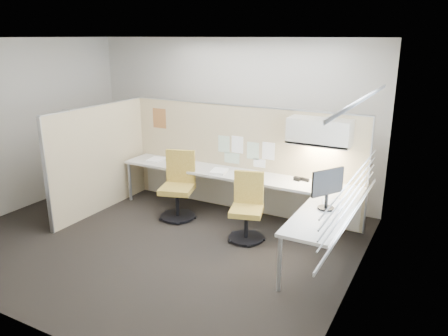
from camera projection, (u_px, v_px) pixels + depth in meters
The scene contains 26 objects.
floor at pixel (158, 238), 6.36m from camera, with size 5.50×4.50×0.01m, color black.
ceiling at pixel (148, 37), 5.54m from camera, with size 5.50×4.50×0.01m, color white.
wall_back at pixel (230, 118), 7.85m from camera, with size 5.50×0.02×2.80m, color beige.
wall_front at pixel (6, 196), 4.05m from camera, with size 5.50×0.02×2.80m, color beige.
wall_left at pixel (19, 126), 7.20m from camera, with size 0.02×4.50×2.80m, color beige.
wall_right at pixel (359, 174), 4.70m from camera, with size 0.02×4.50×2.80m, color beige.
window_pane at pixel (358, 160), 4.67m from camera, with size 0.01×2.80×1.30m, color #9CA6B6.
partition_back at pixel (241, 159), 7.20m from camera, with size 4.10×0.06×1.75m, color tan.
partition_left at pixel (100, 159), 7.20m from camera, with size 0.06×2.20×1.75m, color tan.
desk at pixel (249, 187), 6.71m from camera, with size 4.00×2.07×0.73m.
overhead_bin at pixel (320, 132), 6.23m from camera, with size 0.90×0.36×0.38m, color beige.
task_light_strip at pixel (319, 146), 6.29m from camera, with size 0.60×0.06×0.02m, color #FFEABF.
pinned_papers at pixel (244, 151), 7.09m from camera, with size 1.01×0.00×0.47m.
poster at pixel (159, 118), 7.74m from camera, with size 0.28×0.00×0.35m, color orange.
chair_left at pixel (178, 188), 6.99m from camera, with size 0.62×0.64×1.06m.
chair_right at pixel (247, 209), 6.24m from camera, with size 0.56×0.57×0.96m.
monitor at pixel (327, 187), 5.41m from camera, with size 0.29×0.44×0.52m.
phone at pixel (320, 186), 6.19m from camera, with size 0.24×0.22×0.12m.
stapler at pixel (305, 180), 6.55m from camera, with size 0.14×0.04×0.05m, color black.
tape_dispenser at pixel (297, 179), 6.57m from camera, with size 0.10×0.06×0.06m, color black.
coat_hook at pixel (64, 133), 6.57m from camera, with size 0.18×0.43×1.29m.
paper_stack_0 at pixel (156, 160), 7.65m from camera, with size 0.23×0.30×0.02m, color white.
paper_stack_1 at pixel (183, 164), 7.41m from camera, with size 0.23×0.30×0.02m, color white.
paper_stack_2 at pixel (219, 171), 6.95m from camera, with size 0.23×0.30×0.04m, color white.
paper_stack_3 at pixel (248, 175), 6.80m from camera, with size 0.23×0.30×0.02m, color white.
paper_stack_4 at pixel (332, 204), 5.64m from camera, with size 0.23×0.30×0.02m, color white.
Camera 1 is at (3.59, -4.64, 2.83)m, focal length 35.00 mm.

